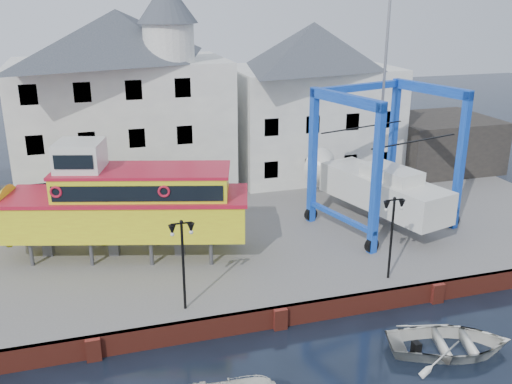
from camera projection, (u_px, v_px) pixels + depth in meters
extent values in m
plane|color=black|center=(280.00, 328.00, 25.46)|extent=(140.00, 140.00, 0.00)
cube|color=slate|center=(222.00, 227.00, 35.24)|extent=(44.00, 22.00, 1.00)
cube|color=maroon|center=(279.00, 317.00, 25.40)|extent=(44.00, 0.25, 1.00)
cube|color=maroon|center=(93.00, 349.00, 23.08)|extent=(0.60, 0.36, 1.00)
cube|color=maroon|center=(280.00, 319.00, 25.25)|extent=(0.60, 0.36, 1.00)
cube|color=maroon|center=(437.00, 293.00, 27.42)|extent=(0.60, 0.36, 1.00)
cube|color=silver|center=(124.00, 127.00, 39.02)|extent=(14.00, 8.00, 9.00)
pyramid|color=#323743|center=(117.00, 35.00, 37.02)|extent=(14.00, 8.00, 3.20)
cube|color=black|center=(41.00, 193.00, 34.90)|extent=(1.00, 0.08, 1.20)
cube|color=black|center=(92.00, 188.00, 35.72)|extent=(1.00, 0.08, 1.20)
cube|color=black|center=(140.00, 184.00, 36.53)|extent=(1.00, 0.08, 1.20)
cube|color=black|center=(187.00, 180.00, 37.35)|extent=(1.00, 0.08, 1.20)
cube|color=black|center=(35.00, 145.00, 33.92)|extent=(1.00, 0.08, 1.20)
cube|color=black|center=(87.00, 141.00, 34.73)|extent=(1.00, 0.08, 1.20)
cube|color=black|center=(137.00, 138.00, 35.54)|extent=(1.00, 0.08, 1.20)
cube|color=black|center=(185.00, 135.00, 36.36)|extent=(1.00, 0.08, 1.20)
cube|color=black|center=(28.00, 95.00, 32.93)|extent=(1.00, 0.08, 1.20)
cube|color=black|center=(82.00, 92.00, 33.74)|extent=(1.00, 0.08, 1.20)
cube|color=black|center=(134.00, 90.00, 34.56)|extent=(1.00, 0.08, 1.20)
cube|color=black|center=(183.00, 88.00, 35.37)|extent=(1.00, 0.08, 1.20)
cylinder|color=silver|center=(169.00, 43.00, 35.79)|extent=(3.20, 3.20, 2.40)
cone|color=#323743|center=(167.00, 1.00, 34.97)|extent=(3.80, 3.80, 2.60)
cube|color=silver|center=(311.00, 120.00, 43.44)|extent=(12.00, 8.00, 8.00)
pyramid|color=#323743|center=(314.00, 45.00, 41.60)|extent=(12.00, 8.00, 3.20)
cube|color=black|center=(271.00, 170.00, 39.43)|extent=(1.00, 0.08, 1.20)
cube|color=black|center=(311.00, 166.00, 40.24)|extent=(1.00, 0.08, 1.20)
cube|color=black|center=(350.00, 163.00, 41.05)|extent=(1.00, 0.08, 1.20)
cube|color=black|center=(387.00, 159.00, 41.87)|extent=(1.00, 0.08, 1.20)
cube|color=black|center=(271.00, 127.00, 38.44)|extent=(1.00, 0.08, 1.20)
cube|color=black|center=(313.00, 124.00, 39.25)|extent=(1.00, 0.08, 1.20)
cube|color=black|center=(352.00, 122.00, 40.07)|extent=(1.00, 0.08, 1.20)
cube|color=black|center=(390.00, 119.00, 40.88)|extent=(1.00, 0.08, 1.20)
cube|color=black|center=(438.00, 143.00, 45.00)|extent=(8.00, 7.00, 4.00)
cylinder|color=black|center=(183.00, 267.00, 24.47)|extent=(0.12, 0.12, 4.00)
cube|color=black|center=(181.00, 223.00, 23.80)|extent=(0.90, 0.06, 0.06)
sphere|color=black|center=(181.00, 222.00, 23.77)|extent=(0.16, 0.16, 0.16)
cone|color=black|center=(172.00, 230.00, 23.78)|extent=(0.32, 0.32, 0.45)
sphere|color=silver|center=(172.00, 234.00, 23.83)|extent=(0.18, 0.18, 0.18)
cone|color=black|center=(191.00, 228.00, 23.99)|extent=(0.32, 0.32, 0.45)
sphere|color=silver|center=(191.00, 232.00, 24.05)|extent=(0.18, 0.18, 0.18)
cylinder|color=black|center=(391.00, 240.00, 27.18)|extent=(0.12, 0.12, 4.00)
cube|color=black|center=(395.00, 200.00, 26.51)|extent=(0.90, 0.06, 0.06)
sphere|color=black|center=(395.00, 198.00, 26.49)|extent=(0.16, 0.16, 0.16)
cone|color=black|center=(386.00, 206.00, 26.49)|extent=(0.32, 0.32, 0.45)
sphere|color=silver|center=(386.00, 210.00, 26.55)|extent=(0.18, 0.18, 0.18)
cone|color=black|center=(402.00, 204.00, 26.71)|extent=(0.32, 0.32, 0.45)
sphere|color=silver|center=(401.00, 208.00, 26.77)|extent=(0.18, 0.18, 0.18)
cylinder|color=#59595E|center=(31.00, 254.00, 28.88)|extent=(0.25, 0.25, 1.30)
cylinder|color=#59595E|center=(47.00, 235.00, 31.18)|extent=(0.25, 0.25, 1.30)
cylinder|color=#59595E|center=(91.00, 253.00, 28.93)|extent=(0.25, 0.25, 1.30)
cylinder|color=#59595E|center=(103.00, 234.00, 31.22)|extent=(0.25, 0.25, 1.30)
cylinder|color=#59595E|center=(151.00, 253.00, 28.97)|extent=(0.25, 0.25, 1.30)
cylinder|color=#59595E|center=(158.00, 234.00, 31.26)|extent=(0.25, 0.25, 1.30)
cylinder|color=#59595E|center=(211.00, 253.00, 29.01)|extent=(0.25, 0.25, 1.30)
cylinder|color=#59595E|center=(214.00, 234.00, 31.31)|extent=(0.25, 0.25, 1.30)
cube|color=#59595E|center=(48.00, 244.00, 30.04)|extent=(0.62, 0.56, 1.30)
cube|color=#59595E|center=(114.00, 243.00, 30.09)|extent=(0.62, 0.56, 1.30)
cube|color=#59595E|center=(180.00, 243.00, 30.14)|extent=(0.62, 0.56, 1.30)
cube|color=yellow|center=(128.00, 215.00, 29.57)|extent=(12.60, 6.49, 1.91)
cube|color=#B3142C|center=(127.00, 196.00, 29.23)|extent=(12.88, 6.69, 0.19)
cube|color=yellow|center=(143.00, 185.00, 29.04)|extent=(9.16, 5.21, 1.39)
cube|color=black|center=(137.00, 194.00, 27.60)|extent=(8.04, 2.33, 0.78)
cube|color=black|center=(148.00, 175.00, 30.45)|extent=(8.04, 2.33, 0.78)
cube|color=#B3142C|center=(142.00, 170.00, 28.78)|extent=(9.35, 5.34, 0.16)
cube|color=silver|center=(80.00, 157.00, 28.51)|extent=(2.79, 2.79, 1.58)
cube|color=black|center=(73.00, 162.00, 27.39)|extent=(1.84, 0.57, 0.69)
torus|color=#B3142C|center=(56.00, 192.00, 27.46)|extent=(0.62, 0.28, 0.61)
torus|color=#B3142C|center=(164.00, 191.00, 27.53)|extent=(0.62, 0.28, 0.61)
cube|color=#0F35A6|center=(376.00, 181.00, 29.26)|extent=(0.50, 0.50, 8.04)
cylinder|color=black|center=(372.00, 245.00, 30.45)|extent=(0.85, 0.49, 0.80)
cube|color=#0F35A6|center=(313.00, 157.00, 33.53)|extent=(0.50, 0.50, 8.04)
cylinder|color=black|center=(311.00, 214.00, 34.72)|extent=(0.85, 0.49, 0.80)
cube|color=#0F35A6|center=(460.00, 162.00, 32.52)|extent=(0.50, 0.50, 8.04)
cylinder|color=black|center=(453.00, 221.00, 33.72)|extent=(0.85, 0.49, 0.80)
cube|color=#0F35A6|center=(393.00, 143.00, 36.80)|extent=(0.50, 0.50, 8.04)
cylinder|color=black|center=(388.00, 195.00, 37.99)|extent=(0.85, 0.49, 0.80)
cube|color=#0F35A6|center=(346.00, 99.00, 30.14)|extent=(1.92, 5.65, 0.56)
cube|color=#0F35A6|center=(340.00, 217.00, 32.34)|extent=(1.81, 5.61, 0.24)
cube|color=#0F35A6|center=(431.00, 89.00, 33.40)|extent=(1.92, 5.65, 0.56)
cube|color=#0F35A6|center=(420.00, 196.00, 35.61)|extent=(1.81, 5.61, 0.24)
cube|color=#0F35A6|center=(358.00, 87.00, 33.90)|extent=(6.75, 2.23, 0.40)
cube|color=silver|center=(383.00, 191.00, 33.67)|extent=(4.85, 9.01, 1.84)
cone|color=silver|center=(328.00, 170.00, 37.76)|extent=(3.04, 2.48, 2.64)
cube|color=#59595E|center=(381.00, 212.00, 34.10)|extent=(0.82, 2.07, 0.80)
cube|color=silver|center=(392.00, 173.00, 32.79)|extent=(2.69, 3.81, 0.69)
cylinder|color=#99999E|center=(385.00, 66.00, 31.75)|extent=(0.20, 0.20, 12.64)
cube|color=black|center=(415.00, 141.00, 30.87)|extent=(6.10, 1.80, 0.05)
cube|color=black|center=(363.00, 127.00, 34.18)|extent=(6.10, 1.80, 0.05)
imported|color=silver|center=(449.00, 351.00, 23.78)|extent=(5.91, 4.90, 1.06)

